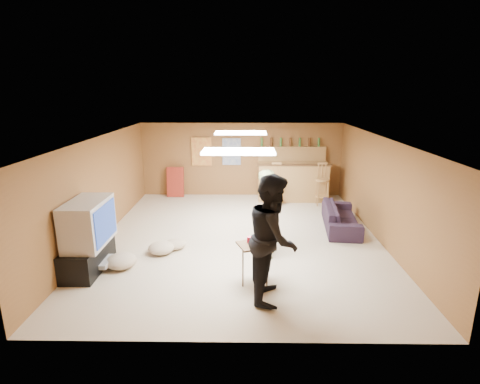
{
  "coord_description": "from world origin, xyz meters",
  "views": [
    {
      "loc": [
        0.11,
        -7.65,
        3.17
      ],
      "look_at": [
        0.0,
        0.2,
        1.0
      ],
      "focal_mm": 28.0,
      "sensor_mm": 36.0,
      "label": 1
    }
  ],
  "objects_px": {
    "sofa": "(341,217)",
    "bar_counter": "(293,182)",
    "person_olive": "(268,214)",
    "person_black": "(273,238)",
    "tv_body": "(88,223)",
    "tray_table": "(255,263)"
  },
  "relations": [
    {
      "from": "person_black",
      "to": "tv_body",
      "type": "bearing_deg",
      "value": 81.9
    },
    {
      "from": "person_olive",
      "to": "person_black",
      "type": "height_order",
      "value": "person_black"
    },
    {
      "from": "tv_body",
      "to": "sofa",
      "type": "distance_m",
      "value": 5.5
    },
    {
      "from": "person_olive",
      "to": "person_black",
      "type": "xyz_separation_m",
      "value": [
        -0.02,
        -1.51,
        0.13
      ]
    },
    {
      "from": "tv_body",
      "to": "tray_table",
      "type": "xyz_separation_m",
      "value": [
        2.93,
        -0.42,
        -0.55
      ]
    },
    {
      "from": "person_black",
      "to": "sofa",
      "type": "bearing_deg",
      "value": -23.93
    },
    {
      "from": "person_black",
      "to": "tray_table",
      "type": "distance_m",
      "value": 0.82
    },
    {
      "from": "sofa",
      "to": "tray_table",
      "type": "bearing_deg",
      "value": 147.7
    },
    {
      "from": "tv_body",
      "to": "person_black",
      "type": "bearing_deg",
      "value": -15.2
    },
    {
      "from": "person_olive",
      "to": "tray_table",
      "type": "distance_m",
      "value": 1.22
    },
    {
      "from": "bar_counter",
      "to": "sofa",
      "type": "relative_size",
      "value": 1.07
    },
    {
      "from": "person_olive",
      "to": "bar_counter",
      "type": "bearing_deg",
      "value": -9.04
    },
    {
      "from": "tv_body",
      "to": "person_black",
      "type": "distance_m",
      "value": 3.3
    },
    {
      "from": "bar_counter",
      "to": "person_olive",
      "type": "xyz_separation_m",
      "value": [
        -0.94,
        -3.8,
        0.31
      ]
    },
    {
      "from": "person_olive",
      "to": "sofa",
      "type": "relative_size",
      "value": 0.92
    },
    {
      "from": "bar_counter",
      "to": "person_black",
      "type": "xyz_separation_m",
      "value": [
        -0.96,
        -5.32,
        0.44
      ]
    },
    {
      "from": "bar_counter",
      "to": "person_olive",
      "type": "distance_m",
      "value": 3.93
    },
    {
      "from": "person_olive",
      "to": "tray_table",
      "type": "relative_size",
      "value": 2.46
    },
    {
      "from": "person_olive",
      "to": "person_black",
      "type": "relative_size",
      "value": 0.87
    },
    {
      "from": "tv_body",
      "to": "tray_table",
      "type": "distance_m",
      "value": 3.01
    },
    {
      "from": "bar_counter",
      "to": "sofa",
      "type": "distance_m",
      "value": 2.45
    },
    {
      "from": "sofa",
      "to": "bar_counter",
      "type": "bearing_deg",
      "value": 27.23
    }
  ]
}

